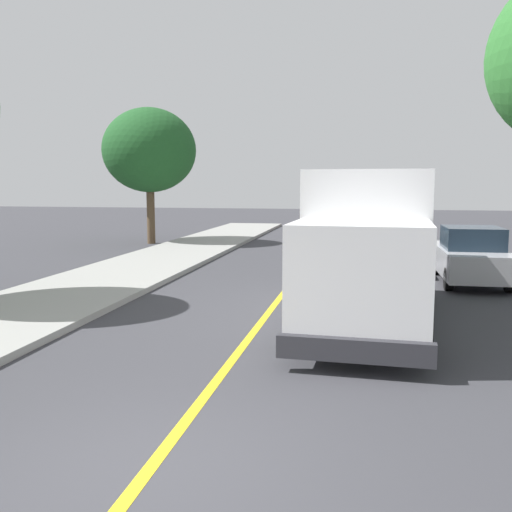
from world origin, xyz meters
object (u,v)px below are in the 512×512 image
Objects in this scene: parked_car_near at (369,251)px; parked_car_furthest at (367,218)px; box_truck at (369,239)px; street_tree_down_block at (149,150)px; parked_car_mid at (374,234)px; parked_car_far at (366,225)px; parked_van_across at (471,256)px.

parked_car_near is 0.99× the size of parked_car_furthest.
parked_car_near is 18.18m from parked_car_furthest.
street_tree_down_block is at bearing 126.34° from box_truck.
parked_car_mid is at bearing 88.75° from box_truck.
parked_car_furthest is 0.68× the size of street_tree_down_block.
street_tree_down_block is at bearing -159.81° from parked_car_far.
box_truck is 1.65× the size of parked_van_across.
parked_car_far is at bearing 103.79° from parked_van_across.
box_truck is 17.71m from street_tree_down_block.
parked_car_mid and parked_car_far have the same top height.
parked_car_near is 0.99× the size of parked_car_far.
box_truck reaches higher than parked_car_mid.
street_tree_down_block reaches higher than parked_car_mid.
parked_car_furthest is (-0.07, 18.18, 0.00)m from parked_car_near.
parked_car_far is (-0.14, 11.90, 0.00)m from parked_car_near.
parked_car_near is 13.72m from street_tree_down_block.
parked_car_far is at bearing 90.69° from parked_car_near.
box_truck is at bearing -90.46° from parked_car_near.
parked_car_mid is 0.69× the size of street_tree_down_block.
parked_car_near is at bearing -89.79° from parked_car_furthest.
box_truck reaches higher than parked_van_across.
parked_car_mid and parked_car_furthest have the same top height.
box_truck is 17.91m from parked_car_far.
parked_car_mid is at bearing 88.02° from parked_car_near.
parked_car_mid is 11.79m from parked_car_furthest.
parked_car_far and parked_car_furthest have the same top height.
parked_van_across is (3.01, -18.87, 0.00)m from parked_car_furthest.
parked_car_far is 1.01× the size of parked_van_across.
parked_car_far is 6.28m from parked_car_furthest.
box_truck reaches higher than parked_car_near.
parked_car_furthest is 14.90m from street_tree_down_block.
parked_car_furthest is (0.08, 6.28, 0.00)m from parked_car_far.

